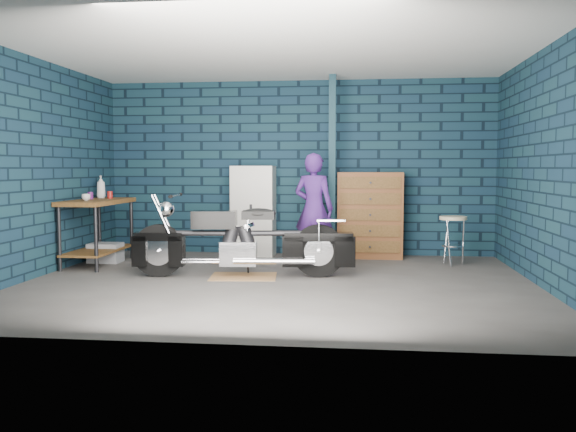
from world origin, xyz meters
name	(u,v)px	position (x,y,z in m)	size (l,w,h in m)	color
ground	(277,283)	(0.00, 0.00, 0.00)	(6.00, 6.00, 0.00)	#4C4947
room_walls	(283,123)	(0.00, 0.55, 1.90)	(6.02, 5.01, 2.71)	#102537
support_post	(332,168)	(0.55, 1.95, 1.35)	(0.10, 0.10, 2.70)	#112B36
workbench	(98,232)	(-2.68, 1.10, 0.46)	(0.60, 1.40, 0.91)	brown
drip_mat	(244,276)	(-0.47, 0.37, 0.00)	(0.81, 0.61, 0.01)	#936740
motorcycle	(243,236)	(-0.47, 0.37, 0.52)	(2.34, 0.63, 1.03)	black
person	(314,208)	(0.31, 1.55, 0.78)	(0.57, 0.37, 1.56)	#3F1C6A
storage_bin	(106,253)	(-2.66, 1.30, 0.14)	(0.44, 0.32, 0.28)	gray
locker	(253,211)	(-0.67, 2.23, 0.69)	(0.64, 0.46, 1.38)	silver
tool_chest	(370,215)	(1.11, 2.23, 0.64)	(0.96, 0.54, 1.29)	brown
shop_stool	(453,241)	(2.24, 1.61, 0.34)	(0.37, 0.37, 0.68)	#BCB28E
cup_a	(86,197)	(-2.73, 0.86, 0.95)	(0.11, 0.11, 0.09)	#BCB28E
mug_purple	(90,196)	(-2.82, 1.19, 0.96)	(0.07, 0.07, 0.10)	#581862
mug_red	(110,195)	(-2.62, 1.41, 0.96)	(0.08, 0.08, 0.11)	maroon
bottle	(101,187)	(-2.81, 1.54, 1.07)	(0.13, 0.13, 0.33)	gray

